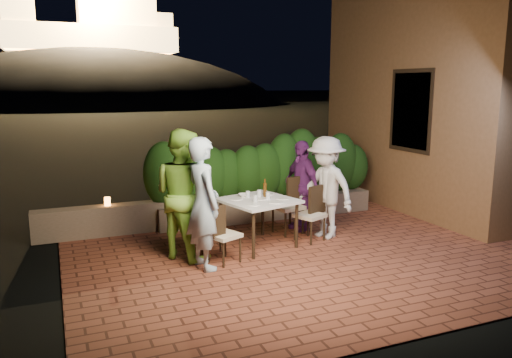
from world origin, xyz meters
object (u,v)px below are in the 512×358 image
chair_left_front (224,234)px  parapet_lamp (107,201)px  diner_blue (203,203)px  diner_green (183,194)px  diner_white (326,188)px  dining_table (258,223)px  beer_bottle (265,188)px  chair_left_back (204,223)px  chair_right_back (288,205)px  chair_right_front (310,214)px  diner_purple (301,185)px  bowl (244,195)px

chair_left_front → parapet_lamp: (-1.37, 2.01, 0.15)m
diner_blue → diner_green: 0.55m
diner_blue → diner_white: 2.32m
dining_table → beer_bottle: size_ratio=3.54×
chair_left_back → parapet_lamp: chair_left_back is taller
chair_right_back → diner_green: diner_green is taller
dining_table → diner_white: size_ratio=0.61×
beer_bottle → chair_right_front: bearing=-14.7°
chair_right_front → diner_purple: 0.75m
chair_left_front → chair_right_back: chair_right_back is taller
bowl → chair_right_front: (1.01, -0.31, -0.33)m
chair_left_back → parapet_lamp: bearing=108.0°
dining_table → bowl: (-0.14, 0.26, 0.40)m
dining_table → diner_green: (-1.19, -0.03, 0.56)m
diner_blue → diner_white: diner_blue is taller
diner_purple → parapet_lamp: size_ratio=11.11×
chair_right_back → diner_blue: 2.09m
chair_left_back → chair_right_back: bearing=-7.9°
beer_bottle → diner_blue: diner_blue is taller
beer_bottle → bowl: (-0.30, 0.13, -0.12)m
diner_white → parapet_lamp: (-3.29, 1.50, -0.26)m
chair_left_front → diner_white: diner_white is taller
diner_blue → diner_purple: bearing=-69.9°
dining_table → chair_left_back: 0.86m
chair_left_back → beer_bottle: bearing=-18.1°
bowl → diner_blue: (-0.91, -0.82, 0.13)m
bowl → chair_left_front: bearing=-128.5°
chair_right_front → diner_purple: (0.18, 0.65, 0.34)m
dining_table → chair_left_front: bearing=-146.4°
diner_white → diner_blue: bearing=-95.0°
diner_white → parapet_lamp: size_ratio=11.91×
diner_blue → parapet_lamp: diner_blue is taller
dining_table → bowl: size_ratio=5.54×
bowl → chair_left_front: 1.01m
chair_left_front → diner_blue: size_ratio=0.46×
beer_bottle → chair_right_back: beer_bottle is taller
chair_left_front → chair_right_back: (1.46, 0.95, 0.06)m
chair_left_front → diner_white: 2.03m
diner_green → diner_purple: size_ratio=1.21×
chair_left_back → chair_right_front: (1.73, -0.11, -0.01)m
dining_table → beer_bottle: 0.56m
dining_table → chair_right_back: size_ratio=1.05×
chair_left_back → dining_table: bearing=-26.2°
beer_bottle → chair_right_back: (0.57, 0.33, -0.41)m
diner_blue → chair_right_front: bearing=-84.0°
chair_left_front → chair_left_back: (-0.13, 0.54, 0.04)m
chair_right_front → parapet_lamp: size_ratio=6.29×
parapet_lamp → chair_right_back: bearing=-20.6°
chair_right_back → beer_bottle: bearing=19.7°
beer_bottle → diner_blue: bearing=-150.2°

